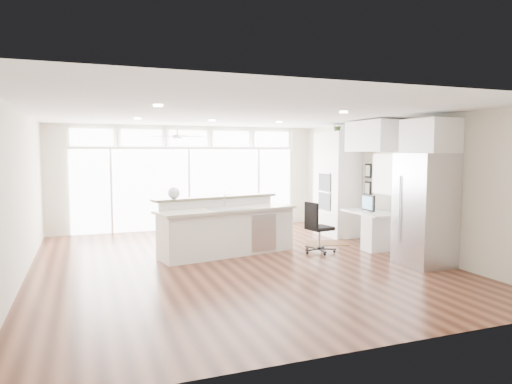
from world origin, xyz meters
name	(u,v)px	position (x,y,z in m)	size (l,w,h in m)	color
floor	(236,263)	(0.00, 0.00, -0.01)	(7.00, 8.00, 0.02)	#3F1E13
ceiling	(235,114)	(0.00, 0.00, 2.70)	(7.00, 8.00, 0.02)	white
wall_back	(188,178)	(0.00, 4.00, 1.35)	(7.00, 0.04, 2.70)	beige
wall_front	(360,220)	(0.00, -4.00, 1.35)	(7.00, 0.04, 2.70)	beige
wall_left	(19,196)	(-3.50, 0.00, 1.35)	(0.04, 8.00, 2.70)	beige
wall_right	(395,184)	(3.50, 0.00, 1.35)	(0.04, 8.00, 2.70)	beige
glass_wall	(189,189)	(0.00, 3.94, 1.05)	(5.80, 0.06, 2.08)	white
transom_row	(188,138)	(0.00, 3.94, 2.38)	(5.90, 0.06, 0.40)	white
desk_window	(385,174)	(3.46, 0.30, 1.55)	(0.04, 0.85, 0.85)	silver
ceiling_fan	(177,132)	(-0.50, 2.80, 2.48)	(1.16, 1.16, 0.32)	white
recessed_lights	(232,116)	(0.00, 0.20, 2.68)	(3.40, 3.00, 0.02)	white
oven_cabinet	(337,184)	(3.17, 1.80, 1.25)	(0.64, 1.20, 2.50)	white
desk_nook	(371,229)	(3.13, 0.30, 0.38)	(0.72, 1.30, 0.76)	white
upper_cabinets	(375,136)	(3.17, 0.30, 2.35)	(0.64, 1.30, 0.64)	white
refrigerator	(425,210)	(3.11, -1.35, 1.00)	(0.76, 0.90, 2.00)	silver
fridge_cabinet	(430,136)	(3.17, -1.35, 2.30)	(0.64, 0.90, 0.60)	white
framed_photos	(368,180)	(3.46, 0.92, 1.40)	(0.06, 0.22, 0.80)	black
kitchen_island	(227,226)	(0.06, 0.70, 0.56)	(2.82, 1.06, 1.12)	white
rug	(328,243)	(2.47, 0.97, 0.01)	(0.87, 0.63, 0.01)	#3A2312
office_chair	(320,228)	(1.84, 0.20, 0.51)	(0.53, 0.49, 1.02)	black
fishbowl	(174,193)	(-0.95, 0.91, 1.24)	(0.23, 0.23, 0.23)	white
monitor	(368,203)	(3.05, 0.30, 0.95)	(0.08, 0.46, 0.39)	black
keyboard	(361,212)	(2.88, 0.30, 0.77)	(0.11, 0.28, 0.01)	white
potted_plant	(338,127)	(3.17, 1.80, 2.62)	(0.29, 0.32, 0.25)	#375C27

